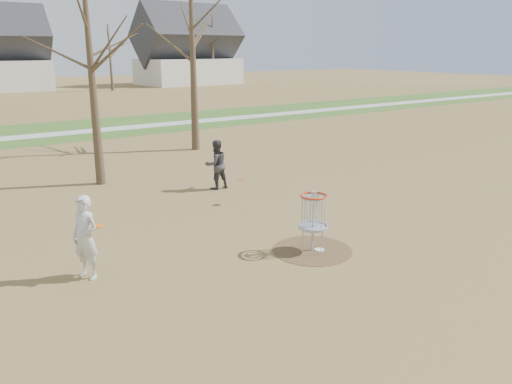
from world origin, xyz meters
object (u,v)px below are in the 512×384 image
player_standing (85,238)px  disc_grounded (319,250)px  player_throwing (216,165)px  disc_golf_basket (313,212)px

player_standing → disc_grounded: size_ratio=7.64×
player_standing → player_throwing: (5.44, 4.23, -0.04)m
player_standing → player_throwing: player_standing is taller
disc_grounded → disc_golf_basket: (-0.12, 0.10, 0.89)m
player_standing → disc_golf_basket: player_standing is taller
player_standing → disc_golf_basket: bearing=44.9°
player_standing → disc_grounded: (4.67, -1.61, -0.82)m
disc_grounded → disc_golf_basket: disc_golf_basket is taller
disc_grounded → disc_golf_basket: bearing=139.5°
disc_grounded → disc_golf_basket: 0.91m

